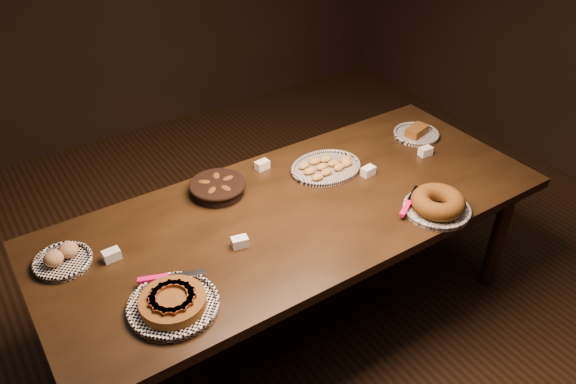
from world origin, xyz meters
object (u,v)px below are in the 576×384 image
madeleine_platter (326,167)px  bundt_cake_plate (437,204)px  buffet_table (297,220)px  apple_tart_plate (173,303)px

madeleine_platter → bundt_cake_plate: bundt_cake_plate is taller
buffet_table → madeleine_platter: size_ratio=6.39×
buffet_table → bundt_cake_plate: bearing=-35.8°
buffet_table → bundt_cake_plate: size_ratio=6.89×
apple_tart_plate → bundt_cake_plate: (1.26, -0.12, 0.02)m
bundt_cake_plate → buffet_table: bearing=127.2°
buffet_table → apple_tart_plate: (-0.74, -0.26, 0.10)m
buffet_table → bundt_cake_plate: bundt_cake_plate is taller
buffet_table → madeleine_platter: (0.30, 0.19, 0.09)m
buffet_table → bundt_cake_plate: (0.52, -0.38, 0.11)m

